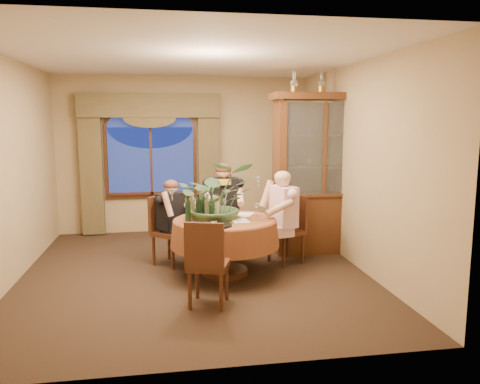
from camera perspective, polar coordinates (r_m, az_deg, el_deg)
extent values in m
plane|color=black|center=(6.40, -5.54, -9.71)|extent=(5.00, 5.00, 0.00)
plane|color=#9C8258|center=(8.59, -6.77, 4.52)|extent=(4.50, 0.00, 4.50)
plane|color=#9C8258|center=(6.63, 14.09, 3.11)|extent=(0.00, 5.00, 5.00)
plane|color=white|center=(6.12, -5.94, 16.01)|extent=(5.00, 5.00, 0.00)
cube|color=#4D4429|center=(8.58, -17.66, 2.69)|extent=(0.38, 0.14, 2.32)
cube|color=#4D4429|center=(8.52, -3.81, 3.04)|extent=(0.38, 0.14, 2.32)
cylinder|color=maroon|center=(6.18, -1.84, -6.71)|extent=(1.66, 1.66, 0.75)
cube|color=#3D2010|center=(7.25, 9.61, 2.20)|extent=(1.49, 0.59, 2.42)
cube|color=black|center=(6.70, 5.64, -4.59)|extent=(0.55, 0.55, 0.96)
cube|color=black|center=(7.06, -1.74, -3.86)|extent=(0.48, 0.48, 0.96)
cube|color=black|center=(6.66, -8.47, -4.72)|extent=(0.59, 0.59, 0.96)
cube|color=black|center=(5.17, -3.87, -8.59)|extent=(0.53, 0.53, 0.96)
imported|color=#3B5A36|center=(6.07, -2.79, 2.73)|extent=(1.01, 1.12, 0.87)
imported|color=#45572C|center=(6.06, -1.18, -3.09)|extent=(0.17, 0.17, 0.05)
cylinder|color=black|center=(5.68, -2.86, -4.06)|extent=(0.37, 0.37, 0.02)
cylinder|color=black|center=(5.99, -3.45, -1.91)|extent=(0.07, 0.07, 0.33)
cylinder|color=tan|center=(6.15, -5.85, -1.66)|extent=(0.07, 0.07, 0.33)
cylinder|color=black|center=(6.01, -5.09, -1.89)|extent=(0.07, 0.07, 0.33)
cylinder|color=black|center=(6.19, -4.45, -1.57)|extent=(0.07, 0.07, 0.33)
cylinder|color=tan|center=(6.06, -4.01, -1.79)|extent=(0.07, 0.07, 0.33)
cylinder|color=black|center=(5.94, -6.38, -2.04)|extent=(0.07, 0.07, 0.33)
cube|color=white|center=(5.97, -0.04, -3.49)|extent=(0.24, 0.32, 0.00)
cube|color=white|center=(6.35, 0.51, -2.76)|extent=(0.32, 0.36, 0.00)
cube|color=white|center=(5.72, -2.26, -4.05)|extent=(0.27, 0.34, 0.00)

